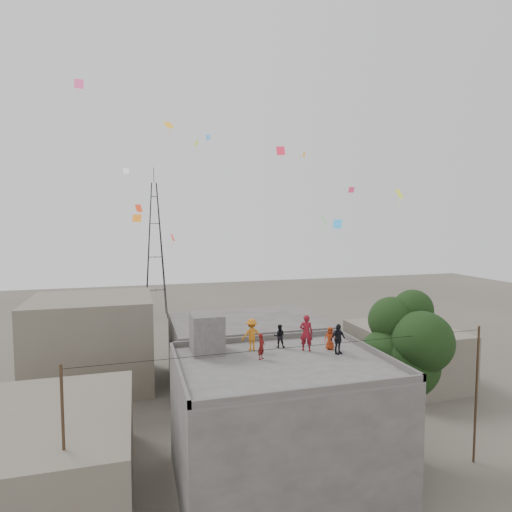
{
  "coord_description": "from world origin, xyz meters",
  "views": [
    {
      "loc": [
        -6.7,
        -18.85,
        12.81
      ],
      "look_at": [
        -0.34,
        3.4,
        10.96
      ],
      "focal_mm": 30.0,
      "sensor_mm": 36.0,
      "label": 1
    }
  ],
  "objects_px": {
    "tree": "(408,347)",
    "person_red_adult": "(306,333)",
    "transmission_tower": "(155,250)",
    "person_dark_adult": "(338,339)",
    "stair_head_box": "(207,333)"
  },
  "relations": [
    {
      "from": "stair_head_box",
      "to": "tree",
      "type": "relative_size",
      "value": 0.22
    },
    {
      "from": "stair_head_box",
      "to": "transmission_tower",
      "type": "relative_size",
      "value": 0.1
    },
    {
      "from": "person_dark_adult",
      "to": "person_red_adult",
      "type": "bearing_deg",
      "value": 130.97
    },
    {
      "from": "tree",
      "to": "person_red_adult",
      "type": "relative_size",
      "value": 4.8
    },
    {
      "from": "transmission_tower",
      "to": "person_dark_adult",
      "type": "distance_m",
      "value": 40.21
    },
    {
      "from": "tree",
      "to": "person_dark_adult",
      "type": "relative_size",
      "value": 5.92
    },
    {
      "from": "transmission_tower",
      "to": "person_dark_adult",
      "type": "xyz_separation_m",
      "value": [
        7.16,
        -39.5,
        -2.2
      ]
    },
    {
      "from": "person_red_adult",
      "to": "person_dark_adult",
      "type": "xyz_separation_m",
      "value": [
        1.34,
        -0.95,
        -0.18
      ]
    },
    {
      "from": "person_red_adult",
      "to": "person_dark_adult",
      "type": "height_order",
      "value": "person_red_adult"
    },
    {
      "from": "stair_head_box",
      "to": "transmission_tower",
      "type": "distance_m",
      "value": 37.46
    },
    {
      "from": "tree",
      "to": "transmission_tower",
      "type": "distance_m",
      "value": 41.12
    },
    {
      "from": "tree",
      "to": "stair_head_box",
      "type": "bearing_deg",
      "value": 169.26
    },
    {
      "from": "tree",
      "to": "transmission_tower",
      "type": "bearing_deg",
      "value": 106.09
    },
    {
      "from": "person_red_adult",
      "to": "person_dark_adult",
      "type": "relative_size",
      "value": 1.23
    },
    {
      "from": "transmission_tower",
      "to": "tree",
      "type": "bearing_deg",
      "value": -73.91
    }
  ]
}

